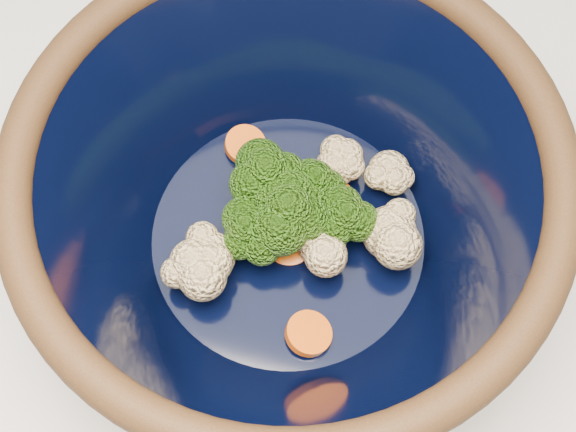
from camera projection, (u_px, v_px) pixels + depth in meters
ground at (243, 398)px, 1.39m from camera, size 3.00×3.00×0.00m
counter at (224, 325)px, 0.98m from camera, size 1.20×1.20×0.90m
mixing_bowl at (288, 207)px, 0.47m from camera, size 0.39×0.39×0.14m
vegetable_pile at (293, 212)px, 0.49m from camera, size 0.14×0.14×0.06m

